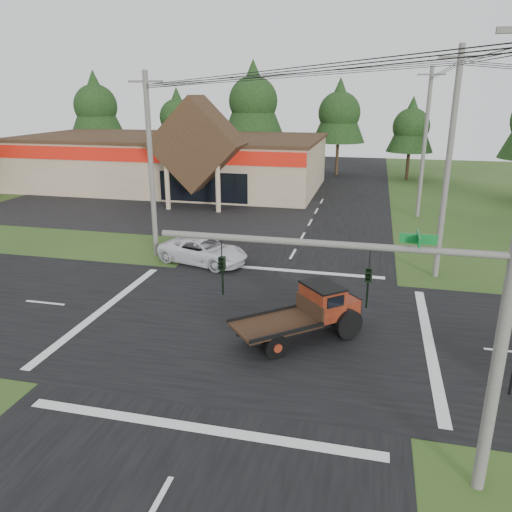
% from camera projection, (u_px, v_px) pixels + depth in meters
% --- Properties ---
extents(ground, '(120.00, 120.00, 0.00)m').
position_uv_depth(ground, '(254.00, 325.00, 20.95)').
color(ground, '#233F16').
rests_on(ground, ground).
extents(road_ns, '(12.00, 120.00, 0.02)m').
position_uv_depth(road_ns, '(254.00, 325.00, 20.95)').
color(road_ns, black).
rests_on(road_ns, ground).
extents(road_ew, '(120.00, 12.00, 0.02)m').
position_uv_depth(road_ew, '(254.00, 325.00, 20.95)').
color(road_ew, black).
rests_on(road_ew, ground).
extents(parking_apron, '(28.00, 14.00, 0.02)m').
position_uv_depth(parking_apron, '(145.00, 210.00, 41.60)').
color(parking_apron, black).
rests_on(parking_apron, ground).
extents(cvs_building, '(30.40, 18.20, 9.19)m').
position_uv_depth(cvs_building, '(173.00, 160.00, 50.89)').
color(cvs_building, tan).
rests_on(cvs_building, ground).
extents(traffic_signal_mast, '(8.12, 0.24, 7.00)m').
position_uv_depth(traffic_signal_mast, '(425.00, 317.00, 11.37)').
color(traffic_signal_mast, '#595651').
rests_on(traffic_signal_mast, ground).
extents(utility_pole_nw, '(2.00, 0.30, 10.50)m').
position_uv_depth(utility_pole_nw, '(151.00, 165.00, 28.44)').
color(utility_pole_nw, '#595651').
rests_on(utility_pole_nw, ground).
extents(utility_pole_ne, '(2.00, 0.30, 11.50)m').
position_uv_depth(utility_pole_ne, '(448.00, 165.00, 24.77)').
color(utility_pole_ne, '#595651').
rests_on(utility_pole_ne, ground).
extents(utility_pole_n, '(2.00, 0.30, 11.20)m').
position_uv_depth(utility_pole_n, '(425.00, 143.00, 37.77)').
color(utility_pole_n, '#595651').
rests_on(utility_pole_n, ground).
extents(tree_row_a, '(6.72, 6.72, 12.12)m').
position_uv_depth(tree_row_a, '(95.00, 104.00, 62.05)').
color(tree_row_a, '#332316').
rests_on(tree_row_a, ground).
extents(tree_row_b, '(5.60, 5.60, 10.10)m').
position_uv_depth(tree_row_b, '(177.00, 115.00, 62.12)').
color(tree_row_b, '#332316').
rests_on(tree_row_b, ground).
extents(tree_row_c, '(7.28, 7.28, 13.13)m').
position_uv_depth(tree_row_c, '(253.00, 99.00, 58.37)').
color(tree_row_c, '#332316').
rests_on(tree_row_c, ground).
extents(tree_row_d, '(6.16, 6.16, 11.11)m').
position_uv_depth(tree_row_d, '(339.00, 111.00, 57.52)').
color(tree_row_d, '#332316').
rests_on(tree_row_d, ground).
extents(tree_row_e, '(5.04, 5.04, 9.09)m').
position_uv_depth(tree_row_e, '(411.00, 125.00, 54.33)').
color(tree_row_e, '#332316').
rests_on(tree_row_e, ground).
extents(antique_flatbed_truck, '(5.26, 4.93, 2.19)m').
position_uv_depth(antique_flatbed_truck, '(299.00, 315.00, 19.37)').
color(antique_flatbed_truck, '#57170C').
rests_on(antique_flatbed_truck, ground).
extents(white_pickup, '(5.65, 3.64, 1.45)m').
position_uv_depth(white_pickup, '(203.00, 251.00, 28.47)').
color(white_pickup, silver).
rests_on(white_pickup, ground).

